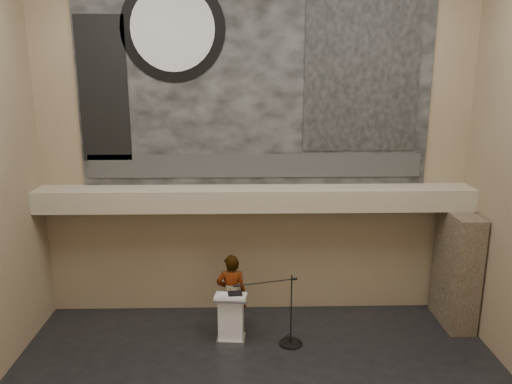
{
  "coord_description": "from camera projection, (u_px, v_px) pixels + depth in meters",
  "views": [
    {
      "loc": [
        -0.24,
        -7.5,
        5.9
      ],
      "look_at": [
        0.0,
        3.2,
        3.2
      ],
      "focal_mm": 35.0,
      "sensor_mm": 36.0,
      "label": 1
    }
  ],
  "objects": [
    {
      "name": "wall_back",
      "position": [
        255.0,
        140.0,
        11.55
      ],
      "size": [
        10.0,
        0.02,
        8.5
      ],
      "primitive_type": "cube",
      "color": "#836A53",
      "rests_on": "floor"
    },
    {
      "name": "wall_front",
      "position": [
        278.0,
        289.0,
        3.8
      ],
      "size": [
        10.0,
        0.02,
        8.5
      ],
      "primitive_type": "cube",
      "color": "#836A53",
      "rests_on": "floor"
    },
    {
      "name": "soffit",
      "position": [
        256.0,
        198.0,
        11.48
      ],
      "size": [
        10.0,
        0.8,
        0.5
      ],
      "primitive_type": "cube",
      "color": "gray",
      "rests_on": "wall_back"
    },
    {
      "name": "sprinkler_left",
      "position": [
        186.0,
        211.0,
        11.47
      ],
      "size": [
        0.04,
        0.04,
        0.06
      ],
      "primitive_type": "cylinder",
      "color": "#B2893D",
      "rests_on": "soffit"
    },
    {
      "name": "sprinkler_right",
      "position": [
        338.0,
        210.0,
        11.55
      ],
      "size": [
        0.04,
        0.04,
        0.06
      ],
      "primitive_type": "cylinder",
      "color": "#B2893D",
      "rests_on": "soffit"
    },
    {
      "name": "banner",
      "position": [
        255.0,
        76.0,
        11.17
      ],
      "size": [
        8.0,
        0.05,
        5.0
      ],
      "primitive_type": "cube",
      "color": "black",
      "rests_on": "wall_back"
    },
    {
      "name": "banner_text_strip",
      "position": [
        255.0,
        166.0,
        11.63
      ],
      "size": [
        7.76,
        0.02,
        0.55
      ],
      "primitive_type": "cube",
      "color": "#2A2A2A",
      "rests_on": "banner"
    },
    {
      "name": "banner_clock_rim",
      "position": [
        173.0,
        29.0,
        10.85
      ],
      "size": [
        2.3,
        0.02,
        2.3
      ],
      "primitive_type": "cylinder",
      "rotation": [
        1.57,
        0.0,
        0.0
      ],
      "color": "black",
      "rests_on": "banner"
    },
    {
      "name": "banner_clock_face",
      "position": [
        173.0,
        28.0,
        10.83
      ],
      "size": [
        1.84,
        0.02,
        1.84
      ],
      "primitive_type": "cylinder",
      "rotation": [
        1.57,
        0.0,
        0.0
      ],
      "color": "silver",
      "rests_on": "banner"
    },
    {
      "name": "banner_building_print",
      "position": [
        362.0,
        71.0,
        11.16
      ],
      "size": [
        2.6,
        0.02,
        3.6
      ],
      "primitive_type": "cube",
      "color": "black",
      "rests_on": "banner"
    },
    {
      "name": "banner_brick_print",
      "position": [
        103.0,
        89.0,
        11.13
      ],
      "size": [
        1.1,
        0.02,
        3.2
      ],
      "primitive_type": "cube",
      "color": "black",
      "rests_on": "banner"
    },
    {
      "name": "stone_pier",
      "position": [
        457.0,
        269.0,
        11.54
      ],
      "size": [
        0.6,
        1.4,
        2.7
      ],
      "primitive_type": "cube",
      "color": "#403427",
      "rests_on": "floor"
    },
    {
      "name": "lectern",
      "position": [
        231.0,
        318.0,
        10.93
      ],
      "size": [
        0.72,
        0.55,
        1.13
      ],
      "rotation": [
        0.0,
        0.0,
        -0.09
      ],
      "color": "silver",
      "rests_on": "floor"
    },
    {
      "name": "binder",
      "position": [
        235.0,
        294.0,
        10.8
      ],
      "size": [
        0.33,
        0.28,
        0.04
      ],
      "primitive_type": "cube",
      "rotation": [
        0.0,
        0.0,
        0.13
      ],
      "color": "black",
      "rests_on": "lectern"
    },
    {
      "name": "papers",
      "position": [
        224.0,
        296.0,
        10.75
      ],
      "size": [
        0.21,
        0.27,
        0.0
      ],
      "primitive_type": "cube",
      "rotation": [
        0.0,
        0.0,
        -0.09
      ],
      "color": "white",
      "rests_on": "lectern"
    },
    {
      "name": "speaker_person",
      "position": [
        231.0,
        294.0,
        11.23
      ],
      "size": [
        0.68,
        0.46,
        1.86
      ],
      "primitive_type": "imported",
      "rotation": [
        0.0,
        0.0,
        3.16
      ],
      "color": "beige",
      "rests_on": "floor"
    },
    {
      "name": "mic_stand",
      "position": [
        289.0,
        334.0,
        10.85
      ],
      "size": [
        1.5,
        0.59,
        1.62
      ],
      "rotation": [
        0.0,
        0.0,
        0.25
      ],
      "color": "black",
      "rests_on": "floor"
    }
  ]
}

